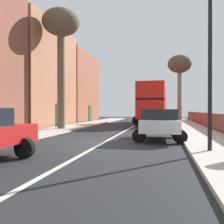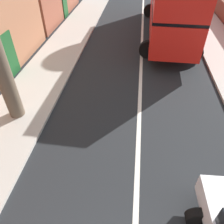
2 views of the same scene
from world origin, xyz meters
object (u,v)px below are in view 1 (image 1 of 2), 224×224
street_tree_right_1 (180,66)px  street_tree_left_0 (61,30)px  double_decker_bus (154,102)px  parked_car_white_right_0 (159,122)px  lamppost_right (210,44)px

street_tree_right_1 → street_tree_left_0: bearing=-122.3°
double_decker_bus → parked_car_white_right_0: bearing=-86.8°
street_tree_right_1 → lamppost_right: bearing=-91.1°
parked_car_white_right_0 → lamppost_right: lamppost_right is taller
street_tree_left_0 → parked_car_white_right_0: bearing=-32.8°
lamppost_right → street_tree_left_0: bearing=137.7°
street_tree_left_0 → double_decker_bus: bearing=55.8°
double_decker_bus → street_tree_left_0: bearing=-124.2°
street_tree_right_1 → lamppost_right: street_tree_right_1 is taller
double_decker_bus → parked_car_white_right_0: size_ratio=2.78×
street_tree_right_1 → parked_car_white_right_0: bearing=-96.4°
parked_car_white_right_0 → street_tree_right_1: size_ratio=0.48×
street_tree_left_0 → lamppost_right: 12.94m
street_tree_left_0 → street_tree_right_1: (9.60, 15.17, -0.50)m
double_decker_bus → street_tree_right_1: street_tree_right_1 is taller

